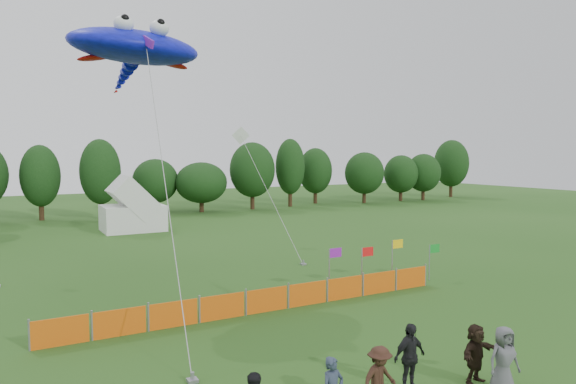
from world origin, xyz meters
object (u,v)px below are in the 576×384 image
spectator_c (380,379)px  spectator_d (410,357)px  spectator_e (504,360)px  spectator_f (476,354)px  tent_right (133,210)px  stingray_kite (134,49)px  barrier_fence (267,300)px

spectator_c → spectator_d: size_ratio=0.91×
spectator_e → spectator_f: 0.84m
tent_right → stingray_kite: size_ratio=0.26×
spectator_c → spectator_d: (1.53, 0.57, 0.09)m
spectator_d → spectator_f: bearing=-19.2°
spectator_d → spectator_c: bearing=-162.8°
barrier_fence → spectator_f: size_ratio=10.29×
spectator_c → spectator_e: bearing=-20.5°
barrier_fence → spectator_c: (-1.21, -8.94, 0.37)m
spectator_e → stingray_kite: (-6.24, 16.64, 10.77)m
barrier_fence → spectator_d: (0.32, -8.37, 0.46)m
tent_right → stingray_kite: bearing=-101.2°
spectator_c → spectator_d: spectator_d is taller
spectator_f → spectator_c: bearing=168.3°
spectator_d → spectator_e: size_ratio=1.01×
spectator_d → stingray_kite: (-4.07, 15.25, 10.76)m
tent_right → spectator_d: tent_right is taller
tent_right → barrier_fence: (-0.02, -25.98, -1.33)m
stingray_kite → barrier_fence: bearing=-61.4°
spectator_c → spectator_e: spectator_e is taller
barrier_fence → spectator_e: size_ratio=9.47×
tent_right → barrier_fence: 26.01m
spectator_c → spectator_e: size_ratio=0.92×
spectator_c → spectator_f: bearing=-8.0°
tent_right → spectator_f: 35.01m
stingray_kite → spectator_c: bearing=-80.9°
spectator_c → stingray_kite: (-2.54, 15.82, 10.85)m
spectator_c → stingray_kite: size_ratio=0.09×
spectator_f → stingray_kite: (-6.07, 15.82, 10.85)m
spectator_c → spectator_f: spectator_c is taller
tent_right → spectator_c: tent_right is taller
barrier_fence → spectator_c: size_ratio=10.28×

